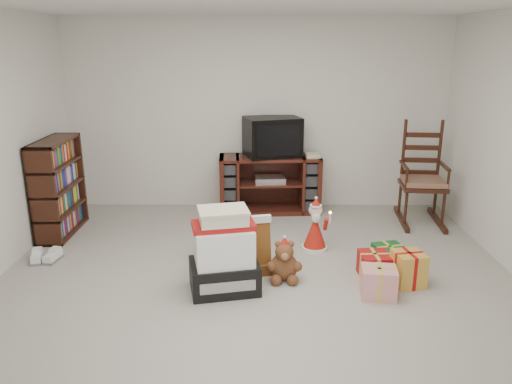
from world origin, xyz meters
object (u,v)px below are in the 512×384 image
rocking_chair (421,186)px  gift_cluster (387,266)px  mrs_claus_figurine (211,237)px  bookshelf (59,189)px  teddy_bear (284,263)px  sneaker_pair (45,257)px  gift_pile (224,256)px  crt_television (272,137)px  santa_figurine (315,230)px  tv_stand (270,184)px  red_suitcase (229,248)px

rocking_chair → gift_cluster: bearing=-110.5°
rocking_chair → mrs_claus_figurine: 2.79m
bookshelf → mrs_claus_figurine: bookshelf is taller
teddy_bear → sneaker_pair: bearing=170.6°
rocking_chair → gift_pile: rocking_chair is taller
mrs_claus_figurine → gift_cluster: (1.73, -0.54, -0.07)m
gift_cluster → rocking_chair: bearing=64.2°
bookshelf → crt_television: crt_television is taller
gift_cluster → crt_television: (-1.05, 2.05, 0.86)m
santa_figurine → sneaker_pair: (-2.83, -0.33, -0.18)m
teddy_bear → santa_figurine: size_ratio=0.66×
mrs_claus_figurine → crt_television: (0.68, 1.51, 0.79)m
tv_stand → rocking_chair: bearing=-13.6°
red_suitcase → tv_stand: bearing=78.5°
red_suitcase → santa_figurine: (0.90, 0.52, -0.01)m
red_suitcase → teddy_bear: red_suitcase is taller
gift_pile → bookshelf: bearing=132.6°
red_suitcase → santa_figurine: 1.04m
red_suitcase → mrs_claus_figurine: (-0.21, 0.32, -0.02)m
bookshelf → mrs_claus_figurine: bearing=-20.6°
rocking_chair → sneaker_pair: size_ratio=4.15×
crt_television → red_suitcase: bearing=-120.9°
teddy_bear → mrs_claus_figurine: mrs_claus_figurine is taller
tv_stand → crt_television: crt_television is taller
gift_pile → sneaker_pair: size_ratio=2.42×
gift_pile → gift_cluster: (1.54, 0.21, -0.19)m
santa_figurine → crt_television: (-0.44, 1.32, 0.78)m
sneaker_pair → santa_figurine: bearing=0.8°
gift_cluster → gift_pile: bearing=-172.3°
mrs_claus_figurine → crt_television: 1.83m
crt_television → rocking_chair: bearing=-28.1°
tv_stand → gift_cluster: tv_stand is taller
santa_figurine → red_suitcase: bearing=-150.2°
tv_stand → sneaker_pair: 2.88m
crt_television → gift_cluster: bearing=-79.5°
gift_pile → gift_cluster: size_ratio=0.81×
red_suitcase → teddy_bear: (0.53, -0.22, -0.06)m
teddy_bear → mrs_claus_figurine: bearing=144.0°
teddy_bear → santa_figurine: santa_figurine is taller
bookshelf → gift_cluster: 3.78m
bookshelf → teddy_bear: bearing=-25.5°
rocking_chair → crt_television: rocking_chair is taller
gift_pile → crt_television: crt_television is taller
red_suitcase → sneaker_pair: red_suitcase is taller
bookshelf → rocking_chair: 4.39m
santa_figurine → crt_television: size_ratio=0.74×
crt_television → tv_stand: bearing=-149.4°
rocking_chair → santa_figurine: rocking_chair is taller
tv_stand → gift_pile: gift_pile is taller
tv_stand → gift_cluster: size_ratio=1.42×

